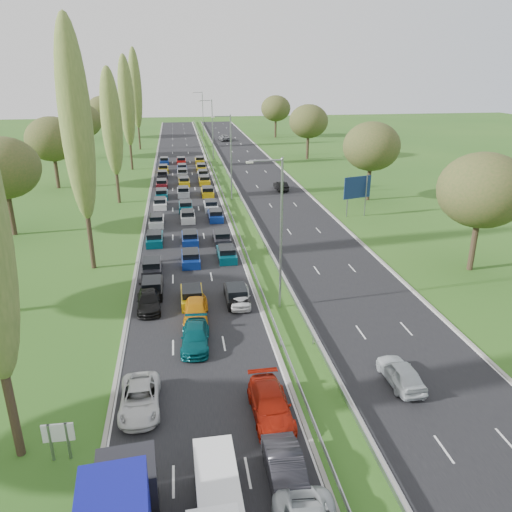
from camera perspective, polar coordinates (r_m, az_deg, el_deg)
ground at (r=74.93m, az=-2.95°, el=6.79°), size 260.00×260.00×0.00m
near_carriageway at (r=76.99m, az=-8.19°, el=6.98°), size 10.50×215.00×0.04m
far_carriageway at (r=78.29m, az=1.81°, el=7.42°), size 10.50×215.00×0.04m
central_reservation at (r=77.22m, az=-3.16°, el=7.63°), size 2.36×215.00×0.32m
lamp_columns at (r=71.76m, az=-2.87°, el=11.06°), size 0.18×140.18×12.00m
poplar_row at (r=61.37m, az=-17.44°, el=14.55°), size 2.80×127.80×22.44m
woodland_right at (r=65.71m, az=15.74°, el=10.92°), size 8.00×153.00×11.10m
traffic_queue_fill at (r=72.05m, az=-8.11°, el=6.40°), size 9.07×68.32×0.80m
near_car_2 at (r=29.75m, az=-13.13°, el=-15.60°), size 2.27×4.80×1.33m
near_car_3 at (r=40.72m, az=-12.16°, el=-5.01°), size 2.05×4.61×1.31m
near_car_7 at (r=34.97m, az=-6.95°, el=-9.17°), size 2.24×4.79×1.35m
near_car_8 at (r=38.36m, az=-6.90°, el=-6.14°), size 2.13×4.67×1.56m
near_car_9 at (r=24.78m, az=3.48°, el=-23.46°), size 1.63×4.67×1.54m
near_car_11 at (r=28.47m, az=1.67°, el=-16.65°), size 2.16×5.14×1.48m
near_car_12 at (r=40.56m, az=-1.83°, el=-4.57°), size 1.96×4.18×1.38m
far_car_0 at (r=32.19m, az=16.24°, el=-12.72°), size 1.81×4.27×1.44m
far_car_1 at (r=78.81m, az=2.87°, el=8.02°), size 1.77×4.33×1.40m
far_car_2 at (r=134.74m, az=-3.66°, el=13.35°), size 2.88×5.59×1.51m
white_van_rear at (r=24.03m, az=-4.50°, el=-24.69°), size 1.81×4.61×1.85m
info_sign at (r=27.31m, az=-21.63°, el=-18.63°), size 1.50×0.16×2.10m
direction_sign at (r=65.18m, az=11.50°, el=7.50°), size 3.87×1.21×5.20m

